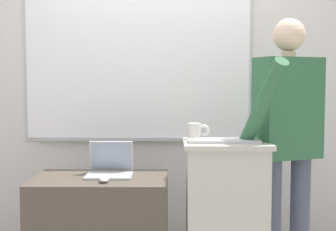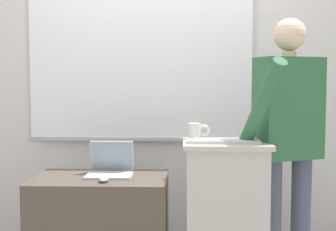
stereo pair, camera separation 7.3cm
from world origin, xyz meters
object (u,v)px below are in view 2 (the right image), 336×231
at_px(person_presenter, 288,134).
at_px(coffee_mug, 196,131).
at_px(side_desk, 101,231).
at_px(laptop, 111,166).
at_px(computer_mouse_by_laptop, 104,179).
at_px(wireless_keyboard, 223,141).
at_px(lectern_podium, 225,218).

relative_size(person_presenter, coffee_mug, 12.16).
height_order(side_desk, coffee_mug, coffee_mug).
height_order(side_desk, laptop, laptop).
bearing_deg(computer_mouse_by_laptop, side_desk, 108.43).
distance_m(person_presenter, coffee_mug, 0.60).
relative_size(person_presenter, wireless_keyboard, 3.95).
distance_m(side_desk, wireless_keyboard, 1.03).
distance_m(wireless_keyboard, computer_mouse_by_laptop, 0.79).
bearing_deg(side_desk, coffee_mug, 3.50).
distance_m(laptop, wireless_keyboard, 0.80).
xyz_separation_m(person_presenter, coffee_mug, (-0.60, 0.05, 0.01)).
bearing_deg(wireless_keyboard, coffee_mug, 131.02).
distance_m(lectern_podium, person_presenter, 0.67).
xyz_separation_m(lectern_podium, wireless_keyboard, (-0.02, -0.05, 0.50)).
distance_m(wireless_keyboard, coffee_mug, 0.26).
height_order(wireless_keyboard, computer_mouse_by_laptop, wireless_keyboard).
distance_m(side_desk, coffee_mug, 0.92).
bearing_deg(person_presenter, coffee_mug, 153.56).
bearing_deg(coffee_mug, laptop, 176.32).
xyz_separation_m(lectern_podium, person_presenter, (0.41, 0.08, 0.53)).
distance_m(lectern_podium, wireless_keyboard, 0.50).
bearing_deg(laptop, coffee_mug, -3.68).
bearing_deg(person_presenter, side_desk, 157.99).
height_order(laptop, wireless_keyboard, wireless_keyboard).
bearing_deg(coffee_mug, lectern_podium, -36.15).
bearing_deg(lectern_podium, coffee_mug, 143.85).
relative_size(wireless_keyboard, computer_mouse_by_laptop, 4.47).
bearing_deg(person_presenter, lectern_podium, 170.53).
relative_size(lectern_podium, coffee_mug, 6.78).
bearing_deg(coffee_mug, side_desk, -176.50).
bearing_deg(wireless_keyboard, lectern_podium, 66.54).
relative_size(side_desk, computer_mouse_by_laptop, 8.86).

